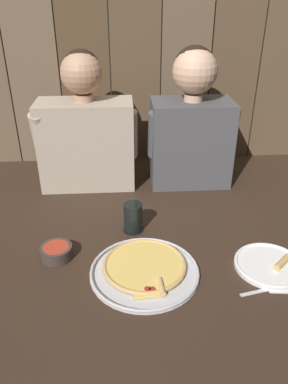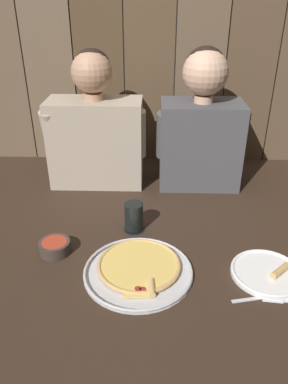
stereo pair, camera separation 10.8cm
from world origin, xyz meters
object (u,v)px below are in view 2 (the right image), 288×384
dinner_plate (267,273)px  dipping_bowl (55,246)px  drinking_glass (134,217)px  diner_left (95,128)px  diner_right (201,125)px  pizza_tray (139,269)px

dinner_plate → dipping_bowl: dipping_bowl is taller
drinking_glass → dipping_bowl: 0.31m
drinking_glass → dipping_bowl: bearing=-150.8°
drinking_glass → diner_left: 0.49m
dipping_bowl → diner_right: size_ratio=0.18×
pizza_tray → diner_left: size_ratio=0.59×
dipping_bowl → drinking_glass: bearing=29.2°
pizza_tray → drinking_glass: (-0.03, 0.24, 0.05)m
dipping_bowl → diner_right: 0.82m
dipping_bowl → diner_right: diner_right is taller
pizza_tray → diner_right: (0.25, 0.64, 0.27)m
dinner_plate → drinking_glass: 0.51m
pizza_tray → dipping_bowl: (-0.30, 0.09, 0.01)m
dipping_bowl → diner_left: size_ratio=0.18×
dinner_plate → diner_left: (-0.63, 0.65, 0.26)m
dipping_bowl → diner_left: bearing=81.9°
drinking_glass → diner_right: 0.54m
dinner_plate → diner_left: diner_left is taller
diner_right → pizza_tray: bearing=-111.4°
dinner_plate → diner_left: bearing=134.4°
diner_right → diner_left: bearing=-179.9°
drinking_glass → diner_right: size_ratio=0.18×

